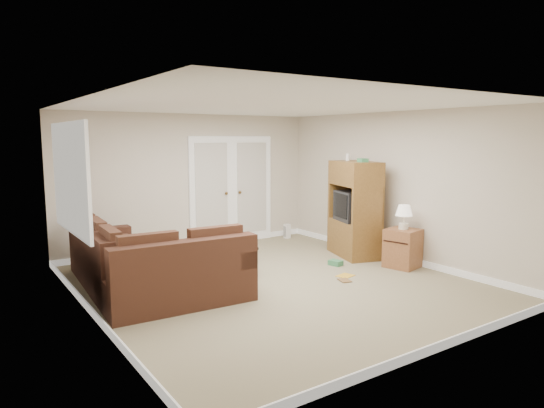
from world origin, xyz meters
TOP-DOWN VIEW (x-y plane):
  - floor at (0.00, 0.00)m, footprint 5.50×5.50m
  - ceiling at (0.00, 0.00)m, footprint 5.00×5.50m
  - wall_left at (-2.50, 0.00)m, footprint 0.02×5.50m
  - wall_right at (2.50, 0.00)m, footprint 0.02×5.50m
  - wall_back at (0.00, 2.75)m, footprint 5.00×0.02m
  - wall_front at (0.00, -2.75)m, footprint 5.00×0.02m
  - baseboards at (0.00, 0.00)m, footprint 5.00×5.50m
  - french_doors at (0.85, 2.71)m, footprint 1.80×0.05m
  - window_left at (-2.46, 1.00)m, footprint 0.05×1.92m
  - sectional_sofa at (-1.70, 0.67)m, footprint 1.90×2.87m
  - coffee_table at (-0.37, 0.96)m, footprint 0.74×1.15m
  - tv_armoire at (2.10, 0.59)m, footprint 0.85×1.16m
  - side_cabinet at (2.20, -0.43)m, footprint 0.57×0.57m
  - space_heater at (2.00, 2.45)m, footprint 0.12×0.11m
  - floor_magazine at (1.10, -0.29)m, footprint 0.30×0.26m
  - floor_greenbox at (1.38, 0.25)m, footprint 0.20×0.24m
  - floor_book at (0.84, -0.46)m, footprint 0.20×0.24m

SIDE VIEW (x-z plane):
  - floor at x=0.00m, z-range 0.00..0.00m
  - floor_magazine at x=1.10m, z-range 0.00..0.01m
  - floor_book at x=0.84m, z-range 0.00..0.02m
  - floor_greenbox at x=1.38m, z-range 0.00..0.08m
  - baseboards at x=0.00m, z-range 0.00..0.10m
  - space_heater at x=2.00m, z-range 0.00..0.29m
  - coffee_table at x=-0.37m, z-range -0.12..0.60m
  - sectional_sofa at x=-1.70m, z-range -0.09..0.77m
  - side_cabinet at x=2.20m, z-range -0.14..0.87m
  - tv_armoire at x=2.10m, z-range -0.05..1.73m
  - french_doors at x=0.85m, z-range -0.03..2.10m
  - wall_left at x=-2.50m, z-range 0.00..2.50m
  - wall_right at x=2.50m, z-range 0.00..2.50m
  - wall_back at x=0.00m, z-range 0.00..2.50m
  - wall_front at x=0.00m, z-range 0.00..2.50m
  - window_left at x=-2.46m, z-range 0.84..2.26m
  - ceiling at x=0.00m, z-range 2.49..2.51m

